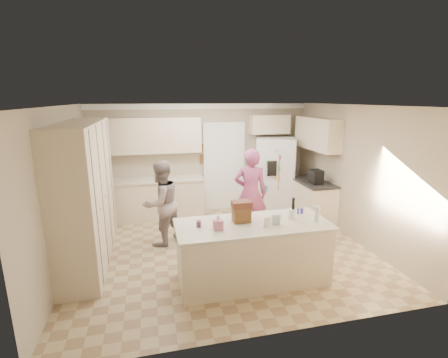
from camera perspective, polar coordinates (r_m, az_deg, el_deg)
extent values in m
cube|color=tan|center=(6.14, -0.17, -12.32)|extent=(5.20, 4.60, 0.02)
cube|color=white|center=(5.50, -0.19, 12.92)|extent=(5.20, 4.60, 0.02)
cube|color=tan|center=(7.90, -3.96, 3.67)|extent=(5.20, 0.02, 2.60)
cube|color=tan|center=(3.59, 8.28, -9.40)|extent=(5.20, 0.02, 2.60)
cube|color=tan|center=(5.71, -26.62, -1.85)|extent=(0.02, 4.60, 2.60)
cube|color=tan|center=(6.75, 21.95, 0.89)|extent=(0.02, 4.60, 2.60)
cube|color=white|center=(7.72, -4.05, 12.62)|extent=(5.20, 0.08, 0.12)
cube|color=beige|center=(5.87, -23.12, -2.35)|extent=(0.60, 2.60, 2.35)
cube|color=beige|center=(7.71, -11.95, -3.46)|extent=(2.20, 0.60, 0.88)
cube|color=beige|center=(7.57, -12.13, -0.16)|extent=(2.24, 0.63, 0.04)
cube|color=beige|center=(7.53, -12.54, 7.48)|extent=(2.20, 0.35, 0.80)
cube|color=black|center=(8.02, -0.01, 2.05)|extent=(0.90, 0.06, 2.10)
cube|color=white|center=(7.99, 0.04, 2.00)|extent=(1.02, 0.03, 2.22)
cube|color=brown|center=(7.82, -3.80, 5.43)|extent=(0.15, 0.02, 0.20)
cube|color=brown|center=(7.87, -3.77, 3.49)|extent=(0.15, 0.02, 0.20)
cube|color=white|center=(7.97, 8.86, 0.69)|extent=(1.08, 0.96, 1.80)
cube|color=gray|center=(7.65, 9.85, 0.09)|extent=(0.02, 0.02, 1.78)
cube|color=black|center=(7.50, 8.40, 1.83)|extent=(0.22, 0.03, 0.35)
cylinder|color=silver|center=(7.58, 9.59, 1.14)|extent=(0.02, 0.02, 0.85)
cylinder|color=silver|center=(7.62, 10.28, 1.18)|extent=(0.02, 0.02, 0.85)
cube|color=beige|center=(8.05, 8.00, 9.51)|extent=(0.95, 0.35, 0.45)
cube|color=beige|center=(7.63, 15.19, -3.84)|extent=(0.60, 1.20, 0.88)
cube|color=#2D2B28|center=(7.50, 15.34, -0.49)|extent=(0.63, 1.24, 0.04)
cube|color=beige|center=(7.56, 16.05, 7.67)|extent=(0.35, 1.50, 0.70)
cube|color=black|center=(7.27, 15.89, 0.40)|extent=(0.22, 0.28, 0.30)
cube|color=beige|center=(5.04, 5.00, -12.87)|extent=(2.20, 0.90, 0.88)
cube|color=beige|center=(4.85, 5.11, -8.02)|extent=(2.28, 0.96, 0.05)
cylinder|color=white|center=(5.09, 11.96, -6.00)|extent=(0.13, 0.13, 0.15)
cube|color=#BF668A|center=(4.59, -1.07, -7.99)|extent=(0.13, 0.13, 0.14)
cone|color=white|center=(4.55, -1.07, -6.71)|extent=(0.08, 0.08, 0.08)
cube|color=brown|center=(4.85, 3.08, -6.28)|extent=(0.26, 0.18, 0.22)
cube|color=#592D1E|center=(4.80, 3.11, -4.49)|extent=(0.28, 0.20, 0.10)
cylinder|color=#59263F|center=(4.70, -4.46, -7.85)|extent=(0.07, 0.07, 0.09)
cube|color=white|center=(4.69, 7.67, -7.53)|extent=(0.12, 0.06, 0.16)
cube|color=silver|center=(4.78, 9.15, -7.13)|extent=(0.12, 0.05, 0.16)
cylinder|color=silver|center=(5.04, 16.06, -5.91)|extent=(0.07, 0.07, 0.24)
cylinder|color=#3F3B9D|center=(5.32, 12.85, -5.52)|extent=(0.05, 0.05, 0.09)
cylinder|color=#3F3B9D|center=(5.35, 13.52, -5.45)|extent=(0.05, 0.05, 0.09)
imported|color=gray|center=(6.18, -10.99, -4.22)|extent=(0.99, 0.96, 1.61)
imported|color=#A6456C|center=(6.42, 4.66, -2.53)|extent=(0.75, 0.60, 1.78)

